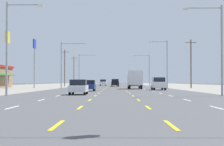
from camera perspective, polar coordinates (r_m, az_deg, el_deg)
The scene contains 21 objects.
ground_plane at distance 70.18m, azimuth 0.34°, elevation -2.44°, with size 572.00×572.00×0.00m, color #4C4C4F.
lane_markings at distance 108.68m, azimuth 0.34°, elevation -2.04°, with size 10.64×227.60×0.01m.
hatchback_inner_left_nearest at distance 37.11m, azimuth -5.28°, elevation -2.20°, with size 1.72×3.90×1.54m.
hatchback_inner_left_near at distance 50.71m, azimuth -3.64°, elevation -1.97°, with size 1.72×3.90×1.54m.
suv_far_right_mid at distance 57.84m, azimuth 7.29°, elevation -1.64°, with size 1.98×4.90×1.98m.
box_truck_inner_right_midfar at distance 65.65m, azimuth 3.60°, elevation -0.91°, with size 2.40×7.20×3.23m.
suv_center_turn_far at distance 94.41m, azimuth 0.49°, elevation -1.53°, with size 1.98×4.90×1.98m.
sedan_center_turn_farther at distance 107.22m, azimuth 0.38°, elevation -1.65°, with size 1.80×4.50×1.46m.
hatchback_far_left_farthest at distance 115.09m, azimuth -3.10°, elevation -1.62°, with size 1.72×3.90×1.54m.
suv_inner_left_distant_a at distance 116.06m, azimuth -1.40°, elevation -1.49°, with size 1.98×4.90×1.98m.
pole_sign_left_row_1 at distance 57.96m, azimuth -16.14°, elevation 4.09°, with size 0.24×1.90×9.03m.
pole_sign_left_row_2 at distance 77.68m, azimuth -12.09°, elevation 3.36°, with size 0.24×2.00×10.17m.
streetlight_left_row_0 at distance 35.69m, azimuth -15.64°, elevation 4.79°, with size 3.61×0.26×8.87m.
streetlight_right_row_0 at distance 35.66m, azimuth 16.25°, elevation 4.56°, with size 3.76×0.26×8.54m.
streetlight_left_row_1 at distance 70.13m, azimuth -7.51°, elevation 1.89°, with size 4.90×0.26×8.89m.
streetlight_right_row_1 at distance 70.17m, azimuth 8.38°, elevation 1.91°, with size 3.54×0.26×9.23m.
streetlight_left_row_2 at distance 105.14m, azimuth -4.87°, elevation 0.93°, with size 5.13×0.26×9.23m.
streetlight_right_row_2 at distance 105.13m, azimuth 5.58°, elevation 0.87°, with size 4.82×0.26×9.10m.
utility_pole_right_row_1 at distance 73.91m, azimuth 12.30°, elevation 1.57°, with size 2.20×0.26×9.72m.
utility_pole_left_row_2 at distance 100.74m, azimuth -7.45°, elevation 0.88°, with size 2.20×0.26×10.05m.
utility_pole_left_row_3 at distance 133.26m, azimuth -6.02°, elevation 0.43°, with size 2.20×0.26×10.48m.
Camera 1 is at (0.01, -4.17, 1.35)m, focal length 58.20 mm.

